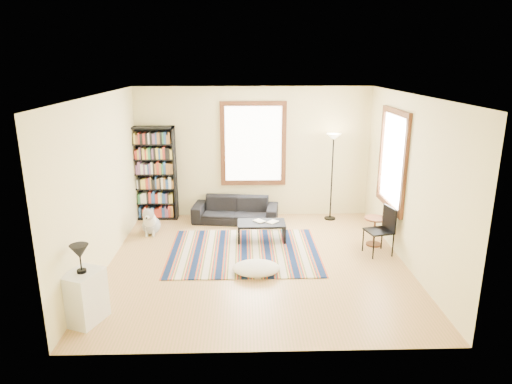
{
  "coord_description": "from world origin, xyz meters",
  "views": [
    {
      "loc": [
        -0.22,
        -7.15,
        3.31
      ],
      "look_at": [
        0.0,
        0.5,
        1.1
      ],
      "focal_mm": 32.0,
      "sensor_mm": 36.0,
      "label": 1
    }
  ],
  "objects_px": {
    "bookshelf": "(155,174)",
    "white_cabinet": "(85,297)",
    "dog": "(151,220)",
    "floor_lamp": "(332,177)",
    "floor_cushion": "(256,268)",
    "sofa": "(235,210)",
    "side_table": "(374,231)",
    "coffee_table": "(261,231)",
    "folding_chair": "(379,231)"
  },
  "relations": [
    {
      "from": "sofa",
      "to": "white_cabinet",
      "type": "relative_size",
      "value": 2.54
    },
    {
      "from": "bookshelf",
      "to": "white_cabinet",
      "type": "relative_size",
      "value": 2.86
    },
    {
      "from": "white_cabinet",
      "to": "sofa",
      "type": "bearing_deg",
      "value": 85.0
    },
    {
      "from": "white_cabinet",
      "to": "floor_cushion",
      "type": "bearing_deg",
      "value": 51.71
    },
    {
      "from": "coffee_table",
      "to": "folding_chair",
      "type": "height_order",
      "value": "folding_chair"
    },
    {
      "from": "sofa",
      "to": "floor_cushion",
      "type": "relative_size",
      "value": 2.31
    },
    {
      "from": "folding_chair",
      "to": "white_cabinet",
      "type": "height_order",
      "value": "folding_chair"
    },
    {
      "from": "floor_lamp",
      "to": "folding_chair",
      "type": "xyz_separation_m",
      "value": [
        0.5,
        -1.87,
        -0.5
      ]
    },
    {
      "from": "side_table",
      "to": "coffee_table",
      "type": "bearing_deg",
      "value": 171.9
    },
    {
      "from": "sofa",
      "to": "coffee_table",
      "type": "xyz_separation_m",
      "value": [
        0.51,
        -1.07,
        -0.08
      ]
    },
    {
      "from": "side_table",
      "to": "white_cabinet",
      "type": "height_order",
      "value": "white_cabinet"
    },
    {
      "from": "white_cabinet",
      "to": "dog",
      "type": "distance_m",
      "value": 3.17
    },
    {
      "from": "bookshelf",
      "to": "white_cabinet",
      "type": "height_order",
      "value": "bookshelf"
    },
    {
      "from": "sofa",
      "to": "floor_cushion",
      "type": "bearing_deg",
      "value": -73.97
    },
    {
      "from": "white_cabinet",
      "to": "coffee_table",
      "type": "bearing_deg",
      "value": 70.17
    },
    {
      "from": "coffee_table",
      "to": "white_cabinet",
      "type": "relative_size",
      "value": 1.29
    },
    {
      "from": "floor_lamp",
      "to": "sofa",
      "type": "bearing_deg",
      "value": -177.2
    },
    {
      "from": "bookshelf",
      "to": "side_table",
      "type": "distance_m",
      "value": 4.66
    },
    {
      "from": "sofa",
      "to": "floor_lamp",
      "type": "distance_m",
      "value": 2.16
    },
    {
      "from": "floor_lamp",
      "to": "side_table",
      "type": "distance_m",
      "value": 1.7
    },
    {
      "from": "sofa",
      "to": "side_table",
      "type": "height_order",
      "value": "side_table"
    },
    {
      "from": "folding_chair",
      "to": "dog",
      "type": "bearing_deg",
      "value": 150.52
    },
    {
      "from": "dog",
      "to": "bookshelf",
      "type": "bearing_deg",
      "value": 95.03
    },
    {
      "from": "sofa",
      "to": "side_table",
      "type": "xyz_separation_m",
      "value": [
        2.59,
        -1.37,
        0.01
      ]
    },
    {
      "from": "floor_lamp",
      "to": "dog",
      "type": "relative_size",
      "value": 3.28
    },
    {
      "from": "floor_lamp",
      "to": "folding_chair",
      "type": "relative_size",
      "value": 2.16
    },
    {
      "from": "folding_chair",
      "to": "sofa",
      "type": "bearing_deg",
      "value": 130.52
    },
    {
      "from": "floor_lamp",
      "to": "dog",
      "type": "xyz_separation_m",
      "value": [
        -3.7,
        -0.76,
        -0.65
      ]
    },
    {
      "from": "sofa",
      "to": "folding_chair",
      "type": "bearing_deg",
      "value": -27.21
    },
    {
      "from": "floor_lamp",
      "to": "white_cabinet",
      "type": "distance_m",
      "value": 5.59
    },
    {
      "from": "floor_lamp",
      "to": "folding_chair",
      "type": "height_order",
      "value": "floor_lamp"
    },
    {
      "from": "floor_cushion",
      "to": "side_table",
      "type": "relative_size",
      "value": 1.43
    },
    {
      "from": "sofa",
      "to": "bookshelf",
      "type": "height_order",
      "value": "bookshelf"
    },
    {
      "from": "floor_lamp",
      "to": "side_table",
      "type": "xyz_separation_m",
      "value": [
        0.55,
        -1.47,
        -0.66
      ]
    },
    {
      "from": "floor_cushion",
      "to": "dog",
      "type": "bearing_deg",
      "value": 137.76
    },
    {
      "from": "coffee_table",
      "to": "side_table",
      "type": "xyz_separation_m",
      "value": [
        2.08,
        -0.3,
        0.09
      ]
    },
    {
      "from": "side_table",
      "to": "floor_cushion",
      "type": "bearing_deg",
      "value": -153.18
    },
    {
      "from": "sofa",
      "to": "floor_lamp",
      "type": "bearing_deg",
      "value": 10.44
    },
    {
      "from": "bookshelf",
      "to": "dog",
      "type": "xyz_separation_m",
      "value": [
        0.05,
        -0.93,
        -0.72
      ]
    },
    {
      "from": "dog",
      "to": "sofa",
      "type": "bearing_deg",
      "value": 23.35
    },
    {
      "from": "coffee_table",
      "to": "floor_lamp",
      "type": "xyz_separation_m",
      "value": [
        1.54,
        1.17,
        0.75
      ]
    },
    {
      "from": "coffee_table",
      "to": "dog",
      "type": "relative_size",
      "value": 1.59
    },
    {
      "from": "bookshelf",
      "to": "floor_lamp",
      "type": "distance_m",
      "value": 3.76
    },
    {
      "from": "coffee_table",
      "to": "white_cabinet",
      "type": "height_order",
      "value": "white_cabinet"
    },
    {
      "from": "floor_lamp",
      "to": "dog",
      "type": "bearing_deg",
      "value": -168.43
    },
    {
      "from": "folding_chair",
      "to": "floor_lamp",
      "type": "bearing_deg",
      "value": 90.21
    },
    {
      "from": "bookshelf",
      "to": "folding_chair",
      "type": "distance_m",
      "value": 4.75
    },
    {
      "from": "sofa",
      "to": "side_table",
      "type": "bearing_deg",
      "value": -20.18
    },
    {
      "from": "floor_lamp",
      "to": "white_cabinet",
      "type": "bearing_deg",
      "value": -135.3
    },
    {
      "from": "bookshelf",
      "to": "coffee_table",
      "type": "bearing_deg",
      "value": -31.16
    }
  ]
}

